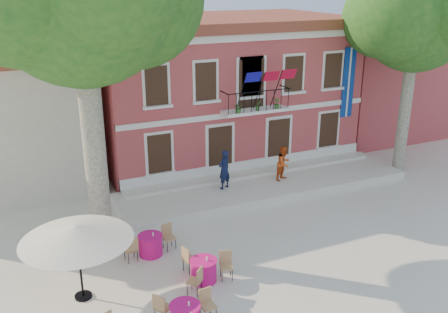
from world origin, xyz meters
TOP-DOWN VIEW (x-y plane):
  - ground at (0.00, 0.00)m, footprint 90.00×90.00m
  - main_building at (2.00, 9.99)m, footprint 13.50×9.59m
  - neighbor_east at (14.00, 11.00)m, footprint 9.40×9.40m
  - terrace at (2.00, 4.40)m, footprint 14.00×3.40m
  - plane_tree_east at (9.35, 3.60)m, footprint 5.30×5.30m
  - patio_umbrella at (-7.27, -0.82)m, footprint 3.37×3.37m
  - pedestrian_navy at (-0.03, 4.55)m, footprint 0.78×0.67m
  - pedestrian_orange at (2.97, 4.35)m, footprint 0.99×0.91m
  - cafe_table_0 at (-3.50, -1.53)m, footprint 1.81×1.81m
  - cafe_table_3 at (-4.62, 0.78)m, footprint 1.96×0.90m

SIDE VIEW (x-z plane):
  - ground at x=0.00m, z-range 0.00..0.00m
  - terrace at x=2.00m, z-range 0.00..0.30m
  - cafe_table_3 at x=-4.62m, z-range -0.05..0.90m
  - cafe_table_0 at x=-3.50m, z-range -0.05..0.90m
  - pedestrian_orange at x=2.97m, z-range 0.30..1.96m
  - pedestrian_navy at x=-0.03m, z-range 0.30..2.12m
  - patio_umbrella at x=-7.27m, z-range 1.00..3.51m
  - neighbor_east at x=14.00m, z-range 0.02..6.42m
  - main_building at x=2.00m, z-range 0.03..7.53m
  - plane_tree_east at x=9.35m, z-range 2.49..12.89m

